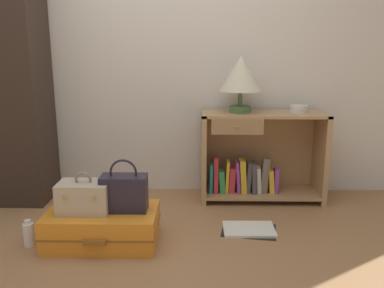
# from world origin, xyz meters

# --- Properties ---
(ground_plane) EXTENTS (9.00, 9.00, 0.00)m
(ground_plane) POSITION_xyz_m (0.00, 0.00, 0.00)
(ground_plane) COLOR #9E7047
(back_wall) EXTENTS (6.40, 0.10, 2.60)m
(back_wall) POSITION_xyz_m (0.00, 1.50, 1.30)
(back_wall) COLOR silver
(back_wall) RESTS_ON ground_plane
(bookshelf) EXTENTS (1.00, 0.39, 0.73)m
(bookshelf) POSITION_xyz_m (0.82, 1.25, 0.35)
(bookshelf) COLOR tan
(bookshelf) RESTS_ON ground_plane
(table_lamp) EXTENTS (0.33, 0.33, 0.45)m
(table_lamp) POSITION_xyz_m (0.67, 1.25, 1.02)
(table_lamp) COLOR #4C7542
(table_lamp) RESTS_ON bookshelf
(bowl) EXTENTS (0.14, 0.14, 0.06)m
(bowl) POSITION_xyz_m (1.14, 1.24, 0.75)
(bowl) COLOR silver
(bowl) RESTS_ON bookshelf
(suitcase_large) EXTENTS (0.71, 0.45, 0.22)m
(suitcase_large) POSITION_xyz_m (-0.28, 0.42, 0.11)
(suitcase_large) COLOR orange
(suitcase_large) RESTS_ON ground_plane
(train_case) EXTENTS (0.32, 0.21, 0.26)m
(train_case) POSITION_xyz_m (-0.38, 0.40, 0.32)
(train_case) COLOR #B7A88E
(train_case) RESTS_ON suitcase_large
(handbag) EXTENTS (0.29, 0.15, 0.34)m
(handbag) POSITION_xyz_m (-0.13, 0.43, 0.34)
(handbag) COLOR #231E2D
(handbag) RESTS_ON suitcase_large
(bottle) EXTENTS (0.07, 0.07, 0.18)m
(bottle) POSITION_xyz_m (-0.74, 0.36, 0.08)
(bottle) COLOR white
(bottle) RESTS_ON ground_plane
(open_book_on_floor) EXTENTS (0.41, 0.32, 0.02)m
(open_book_on_floor) POSITION_xyz_m (0.69, 0.60, 0.01)
(open_book_on_floor) COLOR white
(open_book_on_floor) RESTS_ON ground_plane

